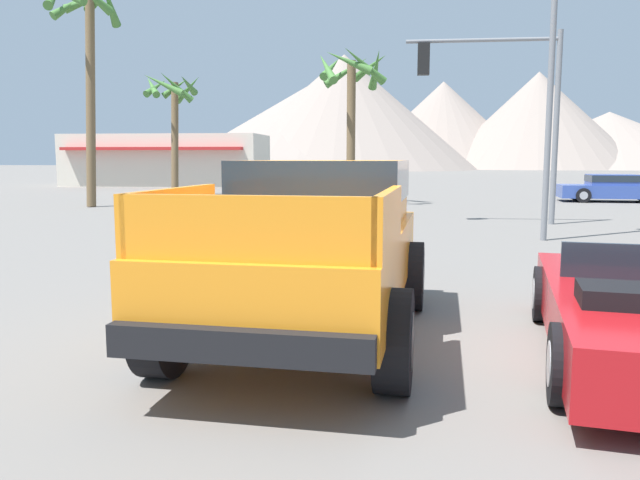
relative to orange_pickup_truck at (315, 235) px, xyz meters
The scene contains 11 objects.
ground_plane 1.26m from the orange_pickup_truck, 49.55° to the right, with size 320.00×320.00×0.00m, color slate.
orange_pickup_truck is the anchor object (origin of this frame).
parked_car_blue 24.54m from the orange_pickup_truck, 64.31° to the left, with size 4.75×2.28×1.21m.
parked_car_dark 23.85m from the orange_pickup_truck, 98.66° to the left, with size 3.60×4.75×1.14m.
traffic_light_crosswalk 12.92m from the orange_pickup_truck, 72.32° to the left, with size 4.40×0.38×5.52m.
street_lamp_post 10.29m from the orange_pickup_truck, 61.74° to the left, with size 0.90×0.24×9.19m.
palm_tree_tall 19.51m from the orange_pickup_truck, 92.38° to the left, with size 3.08×3.13×6.30m.
palm_tree_short 26.23m from the orange_pickup_truck, 112.84° to the left, with size 2.94×2.96×6.14m.
palm_tree_leaning 20.78m from the orange_pickup_truck, 123.13° to the left, with size 2.78×2.75×8.59m.
storefront_building 38.79m from the orange_pickup_truck, 112.36° to the left, with size 13.52×6.32×3.54m.
distant_mountain_range 112.95m from the orange_pickup_truck, 86.46° to the left, with size 107.71×65.26×19.95m.
Camera 1 is at (0.40, -6.32, 1.92)m, focal length 35.00 mm.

